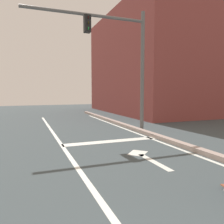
% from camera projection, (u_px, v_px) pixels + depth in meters
% --- Properties ---
extents(lane_line_center, '(0.12, 20.00, 0.01)m').
position_uv_depth(lane_line_center, '(73.00, 162.00, 5.50)').
color(lane_line_center, silver).
rests_on(lane_line_center, ground).
extents(lane_line_curbside, '(0.12, 20.00, 0.01)m').
position_uv_depth(lane_line_curbside, '(180.00, 149.00, 6.66)').
color(lane_line_curbside, silver).
rests_on(lane_line_curbside, ground).
extents(stop_bar, '(3.35, 0.40, 0.01)m').
position_uv_depth(stop_bar, '(111.00, 141.00, 7.73)').
color(stop_bar, silver).
rests_on(stop_bar, ground).
extents(lane_arrow_stem, '(0.16, 1.40, 0.01)m').
position_uv_depth(lane_arrow_stem, '(154.00, 162.00, 5.48)').
color(lane_arrow_stem, silver).
rests_on(lane_arrow_stem, ground).
extents(lane_arrow_head, '(0.71, 0.71, 0.01)m').
position_uv_depth(lane_arrow_head, '(138.00, 153.00, 6.26)').
color(lane_arrow_head, silver).
rests_on(lane_arrow_head, ground).
extents(curb_strip, '(0.24, 24.00, 0.14)m').
position_uv_depth(curb_strip, '(187.00, 146.00, 6.74)').
color(curb_strip, '#A6938A').
rests_on(curb_strip, ground).
extents(traffic_signal_mast, '(4.93, 0.34, 5.06)m').
position_uv_depth(traffic_signal_mast, '(118.00, 49.00, 9.13)').
color(traffic_signal_mast, '#5F5F5E').
rests_on(traffic_signal_mast, ground).
extents(building_block, '(12.72, 11.78, 7.94)m').
position_uv_depth(building_block, '(181.00, 66.00, 19.50)').
color(building_block, brown).
rests_on(building_block, ground).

